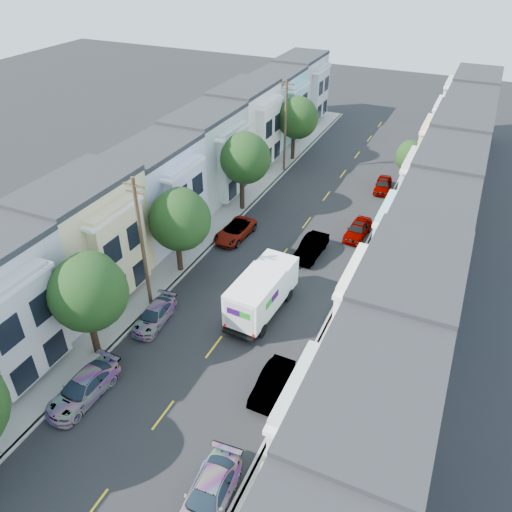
{
  "coord_description": "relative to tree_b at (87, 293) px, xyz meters",
  "views": [
    {
      "loc": [
        12.48,
        -20.62,
        23.22
      ],
      "look_at": [
        -0.6,
        8.0,
        2.2
      ],
      "focal_mm": 35.0,
      "sensor_mm": 36.0,
      "label": 1
    }
  ],
  "objects": [
    {
      "name": "parked_left_c",
      "position": [
        1.4,
        4.03,
        -4.42
      ],
      "size": [
        2.08,
        4.26,
        1.24
      ],
      "primitive_type": "imported",
      "rotation": [
        0.0,
        0.0,
        0.08
      ],
      "color": "#A8ACAF",
      "rests_on": "ground"
    },
    {
      "name": "road_slab",
      "position": [
        6.3,
        18.57,
        -5.03
      ],
      "size": [
        12.0,
        70.0,
        0.02
      ],
      "primitive_type": "cube",
      "color": "black",
      "rests_on": "ground"
    },
    {
      "name": "tree_b",
      "position": [
        0.0,
        0.0,
        0.0
      ],
      "size": [
        4.7,
        4.7,
        7.41
      ],
      "color": "black",
      "rests_on": "ground"
    },
    {
      "name": "townhouse_row_right",
      "position": [
        17.45,
        18.57,
        -5.04
      ],
      "size": [
        5.0,
        70.0,
        8.5
      ],
      "primitive_type": "cube",
      "color": "#95D4D7",
      "rests_on": "ground"
    },
    {
      "name": "parked_right_c",
      "position": [
        11.2,
        21.16,
        -4.33
      ],
      "size": [
        1.91,
        4.48,
        1.43
      ],
      "primitive_type": "imported",
      "rotation": [
        0.0,
        0.0,
        -0.05
      ],
      "color": "black",
      "rests_on": "ground"
    },
    {
      "name": "sidewalk_left",
      "position": [
        -1.05,
        18.57,
        -4.97
      ],
      "size": [
        2.6,
        70.0,
        0.15
      ],
      "primitive_type": "cube",
      "color": "gray",
      "rests_on": "ground"
    },
    {
      "name": "townhouse_row_left",
      "position": [
        -4.85,
        18.57,
        -5.04
      ],
      "size": [
        5.0,
        70.0,
        8.5
      ],
      "primitive_type": "cube",
      "color": "#95D4D7",
      "rests_on": "ground"
    },
    {
      "name": "curb_left",
      "position": [
        0.25,
        18.57,
        -4.97
      ],
      "size": [
        0.3,
        70.0,
        0.15
      ],
      "primitive_type": "cube",
      "color": "gray",
      "rests_on": "ground"
    },
    {
      "name": "tree_far_r",
      "position": [
        13.2,
        32.63,
        -1.51
      ],
      "size": [
        3.1,
        3.1,
        5.12
      ],
      "color": "black",
      "rests_on": "ground"
    },
    {
      "name": "parked_right_b",
      "position": [
        11.2,
        1.79,
        -4.37
      ],
      "size": [
        1.48,
        4.03,
        1.33
      ],
      "primitive_type": "imported",
      "rotation": [
        0.0,
        0.0,
        -0.02
      ],
      "color": "white",
      "rests_on": "ground"
    },
    {
      "name": "tree_e",
      "position": [
        -0.0,
        35.02,
        0.01
      ],
      "size": [
        4.7,
        4.7,
        7.42
      ],
      "color": "black",
      "rests_on": "ground"
    },
    {
      "name": "tree_d",
      "position": [
        -0.0,
        21.48,
        0.29
      ],
      "size": [
        4.7,
        4.7,
        7.7
      ],
      "color": "black",
      "rests_on": "ground"
    },
    {
      "name": "fedex_truck",
      "position": [
        7.68,
        8.21,
        -3.22
      ],
      "size": [
        2.61,
        6.78,
        3.25
      ],
      "rotation": [
        0.0,
        0.0,
        -0.05
      ],
      "color": "white",
      "rests_on": "ground"
    },
    {
      "name": "parked_right_a",
      "position": [
        11.2,
        -5.89,
        -4.33
      ],
      "size": [
        2.34,
        4.87,
        1.42
      ],
      "primitive_type": "imported",
      "rotation": [
        0.0,
        0.0,
        0.08
      ],
      "color": "#4E525B",
      "rests_on": "ground"
    },
    {
      "name": "parked_left_b",
      "position": [
        1.4,
        -3.21,
        -4.32
      ],
      "size": [
        2.23,
        4.89,
        1.44
      ],
      "primitive_type": "imported",
      "rotation": [
        0.0,
        0.0,
        -0.04
      ],
      "color": "black",
      "rests_on": "ground"
    },
    {
      "name": "parked_right_d",
      "position": [
        11.2,
        31.21,
        -4.38
      ],
      "size": [
        1.9,
        4.19,
        1.32
      ],
      "primitive_type": "imported",
      "rotation": [
        0.0,
        0.0,
        0.08
      ],
      "color": "#102237",
      "rests_on": "ground"
    },
    {
      "name": "tree_c",
      "position": [
        0.0,
        10.14,
        -0.3
      ],
      "size": [
        4.7,
        4.7,
        7.11
      ],
      "color": "black",
      "rests_on": "ground"
    },
    {
      "name": "utility_pole_far",
      "position": [
        0.0,
        31.57,
        0.11
      ],
      "size": [
        1.6,
        0.26,
        10.0
      ],
      "color": "#42301E",
      "rests_on": "ground"
    },
    {
      "name": "utility_pole_near",
      "position": [
        0.0,
        5.57,
        0.11
      ],
      "size": [
        1.6,
        0.26,
        10.0
      ],
      "color": "#42301E",
      "rests_on": "ground"
    },
    {
      "name": "centerline",
      "position": [
        6.3,
        18.57,
        -5.04
      ],
      "size": [
        0.12,
        70.0,
        0.01
      ],
      "primitive_type": "cube",
      "color": "gold",
      "rests_on": "ground"
    },
    {
      "name": "lead_sedan",
      "position": [
        8.46,
        16.59,
        -4.29
      ],
      "size": [
        1.77,
        4.56,
        1.5
      ],
      "primitive_type": "imported",
      "rotation": [
        0.0,
        0.0,
        -0.04
      ],
      "color": "black",
      "rests_on": "ground"
    },
    {
      "name": "parked_left_d",
      "position": [
        1.4,
        16.49,
        -4.38
      ],
      "size": [
        2.46,
        4.88,
        1.32
      ],
      "primitive_type": "imported",
      "rotation": [
        0.0,
        0.0,
        -0.06
      ],
      "color": "#400A09",
      "rests_on": "ground"
    },
    {
      "name": "curb_right",
      "position": [
        12.35,
        18.57,
        -4.97
      ],
      "size": [
        0.3,
        70.0,
        0.15
      ],
      "primitive_type": "cube",
      "color": "gray",
      "rests_on": "ground"
    },
    {
      "name": "sidewalk_right",
      "position": [
        13.65,
        18.57,
        -4.97
      ],
      "size": [
        2.6,
        70.0,
        0.15
      ],
      "primitive_type": "cube",
      "color": "gray",
      "rests_on": "ground"
    },
    {
      "name": "ground",
      "position": [
        6.3,
        3.57,
        -5.04
      ],
      "size": [
        160.0,
        160.0,
        0.0
      ],
      "primitive_type": "plane",
      "color": "black",
      "rests_on": "ground"
    }
  ]
}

